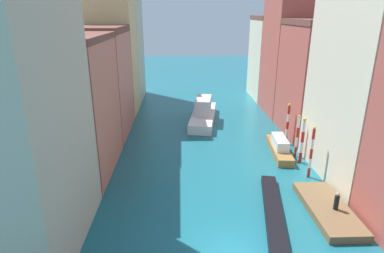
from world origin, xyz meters
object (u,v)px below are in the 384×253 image
object	(u,v)px
person_on_dock	(337,202)
mooring_pole_3	(288,124)
vaporetto_white	(203,113)
mooring_pole_1	(302,140)
mooring_pole_2	(297,136)
gondola_black	(273,212)
waterfront_dock	(328,209)
mooring_pole_0	(311,152)
motorboat_0	(279,147)

from	to	relation	value
person_on_dock	mooring_pole_3	xyz separation A→B (m)	(0.77, 14.40, 1.26)
vaporetto_white	mooring_pole_1	bearing A→B (deg)	-57.04
mooring_pole_2	gondola_black	world-z (taller)	mooring_pole_2
waterfront_dock	mooring_pole_1	xyz separation A→B (m)	(0.99, 8.84, 2.18)
gondola_black	vaporetto_white	bearing A→B (deg)	99.25
person_on_dock	mooring_pole_3	size ratio (longest dim) A/B	0.29
waterfront_dock	vaporetto_white	distance (m)	24.16
mooring_pole_0	mooring_pole_3	xyz separation A→B (m)	(0.43, 8.20, -0.07)
mooring_pole_0	mooring_pole_3	distance (m)	8.22
mooring_pole_0	mooring_pole_1	size ratio (longest dim) A/B	1.04
person_on_dock	mooring_pole_0	distance (m)	6.35
gondola_black	motorboat_0	size ratio (longest dim) A/B	1.46
person_on_dock	mooring_pole_1	world-z (taller)	mooring_pole_1
waterfront_dock	vaporetto_white	size ratio (longest dim) A/B	0.62
vaporetto_white	motorboat_0	xyz separation A→B (m)	(7.56, -11.51, -0.46)
mooring_pole_3	vaporetto_white	world-z (taller)	mooring_pole_3
mooring_pole_0	mooring_pole_2	bearing A→B (deg)	85.98
waterfront_dock	mooring_pole_3	size ratio (longest dim) A/B	1.51
gondola_black	waterfront_dock	bearing A→B (deg)	2.48
motorboat_0	vaporetto_white	bearing A→B (deg)	123.32
person_on_dock	motorboat_0	world-z (taller)	person_on_dock
vaporetto_white	motorboat_0	size ratio (longest dim) A/B	1.61
vaporetto_white	gondola_black	size ratio (longest dim) A/B	1.11
mooring_pole_1	vaporetto_white	xyz separation A→B (m)	(-9.03, 13.93, -1.32)
vaporetto_white	mooring_pole_3	bearing A→B (deg)	-44.06
person_on_dock	vaporetto_white	distance (m)	24.72
vaporetto_white	motorboat_0	world-z (taller)	vaporetto_white
mooring_pole_2	mooring_pole_1	bearing A→B (deg)	-90.71
gondola_black	person_on_dock	bearing A→B (deg)	-3.71
mooring_pole_3	mooring_pole_2	bearing A→B (deg)	-91.62
waterfront_dock	motorboat_0	bearing A→B (deg)	92.44
mooring_pole_0	motorboat_0	size ratio (longest dim) A/B	0.68
waterfront_dock	gondola_black	distance (m)	4.31
person_on_dock	motorboat_0	bearing A→B (deg)	93.97
mooring_pole_1	vaporetto_white	bearing A→B (deg)	122.96
mooring_pole_0	mooring_pole_3	world-z (taller)	mooring_pole_0
mooring_pole_1	gondola_black	xyz separation A→B (m)	(-5.29, -9.02, -2.22)
mooring_pole_0	vaporetto_white	xyz separation A→B (m)	(-8.72, 17.06, -1.41)
mooring_pole_1	mooring_pole_3	xyz separation A→B (m)	(0.12, 5.07, 0.03)
mooring_pole_0	motorboat_0	distance (m)	5.97
motorboat_0	waterfront_dock	bearing A→B (deg)	-87.56
waterfront_dock	person_on_dock	bearing A→B (deg)	-55.43
person_on_dock	mooring_pole_0	size ratio (longest dim) A/B	0.28
mooring_pole_3	vaporetto_white	bearing A→B (deg)	135.94
mooring_pole_0	mooring_pole_2	distance (m)	4.65
mooring_pole_2	gondola_black	xyz separation A→B (m)	(-5.31, -10.53, -2.11)
mooring_pole_0	motorboat_0	bearing A→B (deg)	101.79
person_on_dock	mooring_pole_1	distance (m)	9.43
waterfront_dock	mooring_pole_0	size ratio (longest dim) A/B	1.46
waterfront_dock	vaporetto_white	bearing A→B (deg)	109.46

